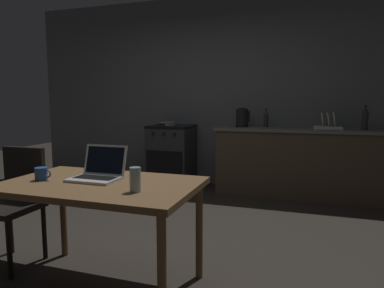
% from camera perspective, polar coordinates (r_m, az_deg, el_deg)
% --- Properties ---
extents(ground_plane, '(12.00, 12.00, 0.00)m').
position_cam_1_polar(ground_plane, '(3.23, -9.13, -15.74)').
color(ground_plane, '#2D2823').
extents(back_wall, '(6.40, 0.10, 2.77)m').
position_cam_1_polar(back_wall, '(5.16, 6.15, 8.55)').
color(back_wall, slate).
rests_on(back_wall, ground_plane).
extents(kitchen_counter, '(2.16, 0.64, 0.90)m').
position_cam_1_polar(kitchen_counter, '(4.76, 17.17, -2.86)').
color(kitchen_counter, '#4C3D2D').
rests_on(kitchen_counter, ground_plane).
extents(stove_oven, '(0.60, 0.62, 0.90)m').
position_cam_1_polar(stove_oven, '(5.11, -3.33, -1.92)').
color(stove_oven, '#2D2D30').
rests_on(stove_oven, ground_plane).
extents(dining_table, '(1.27, 0.78, 0.72)m').
position_cam_1_polar(dining_table, '(2.34, -14.91, -7.90)').
color(dining_table, brown).
rests_on(dining_table, ground_plane).
extents(chair, '(0.40, 0.40, 0.89)m').
position_cam_1_polar(chair, '(3.01, -27.16, -7.84)').
color(chair, black).
rests_on(chair, ground_plane).
extents(laptop, '(0.32, 0.28, 0.22)m').
position_cam_1_polar(laptop, '(2.42, -15.30, -4.59)').
color(laptop, silver).
rests_on(laptop, dining_table).
extents(electric_kettle, '(0.19, 0.17, 0.26)m').
position_cam_1_polar(electric_kettle, '(4.77, 8.27, 4.32)').
color(electric_kettle, black).
rests_on(electric_kettle, kitchen_counter).
extents(bottle, '(0.07, 0.07, 0.30)m').
position_cam_1_polar(bottle, '(4.70, 26.71, 3.82)').
color(bottle, '#2D2D33').
rests_on(bottle, kitchen_counter).
extents(frying_pan, '(0.26, 0.44, 0.05)m').
position_cam_1_polar(frying_pan, '(5.06, -4.10, 3.40)').
color(frying_pan, gray).
rests_on(frying_pan, stove_oven).
extents(coffee_mug, '(0.12, 0.08, 0.09)m').
position_cam_1_polar(coffee_mug, '(2.51, -23.65, -4.55)').
color(coffee_mug, '#264C8C').
rests_on(coffee_mug, dining_table).
extents(drinking_glass, '(0.07, 0.07, 0.14)m').
position_cam_1_polar(drinking_glass, '(2.03, -9.38, -5.83)').
color(drinking_glass, '#99B7C6').
rests_on(drinking_glass, dining_table).
extents(dish_rack, '(0.34, 0.26, 0.21)m').
position_cam_1_polar(dish_rack, '(4.71, 21.55, 2.94)').
color(dish_rack, silver).
rests_on(dish_rack, kitchen_counter).
extents(bottle_b, '(0.06, 0.06, 0.25)m').
position_cam_1_polar(bottle_b, '(4.81, 12.14, 4.16)').
color(bottle_b, '#2D2D33').
rests_on(bottle_b, kitchen_counter).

